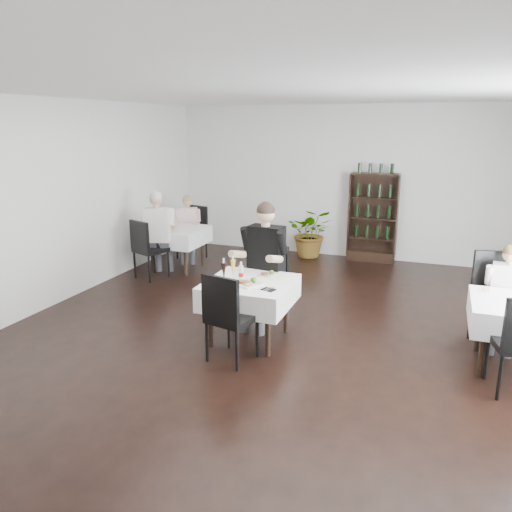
% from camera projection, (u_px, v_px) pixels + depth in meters
% --- Properties ---
extents(room_shell, '(9.00, 9.00, 9.00)m').
position_uv_depth(room_shell, '(273.00, 224.00, 5.80)').
color(room_shell, black).
rests_on(room_shell, ground).
extents(wine_shelf, '(0.90, 0.28, 1.75)m').
position_uv_depth(wine_shelf, '(373.00, 218.00, 9.67)').
color(wine_shelf, black).
rests_on(wine_shelf, ground).
extents(main_table, '(1.03, 1.03, 0.77)m').
position_uv_depth(main_table, '(250.00, 293.00, 6.13)').
color(main_table, black).
rests_on(main_table, ground).
extents(left_table, '(0.98, 0.98, 0.77)m').
position_uv_depth(left_table, '(177.00, 236.00, 9.20)').
color(left_table, black).
rests_on(left_table, ground).
extents(potted_tree, '(1.03, 0.94, 1.00)m').
position_uv_depth(potted_tree, '(311.00, 233.00, 10.06)').
color(potted_tree, '#27581E').
rests_on(potted_tree, ground).
extents(main_chair_far, '(0.57, 0.57, 1.04)m').
position_uv_depth(main_chair_far, '(268.00, 278.00, 6.78)').
color(main_chair_far, black).
rests_on(main_chair_far, ground).
extents(main_chair_near, '(0.58, 0.58, 1.05)m').
position_uv_depth(main_chair_near, '(228.00, 313.00, 5.54)').
color(main_chair_near, black).
rests_on(main_chair_near, ground).
extents(left_chair_far, '(0.59, 0.59, 1.04)m').
position_uv_depth(left_chair_far, '(194.00, 229.00, 9.99)').
color(left_chair_far, black).
rests_on(left_chair_far, ground).
extents(left_chair_near, '(0.62, 0.62, 1.05)m').
position_uv_depth(left_chair_near, '(146.00, 246.00, 8.58)').
color(left_chair_near, black).
rests_on(left_chair_near, ground).
extents(right_chair_far, '(0.65, 0.65, 1.15)m').
position_uv_depth(right_chair_far, '(497.00, 293.00, 6.00)').
color(right_chair_far, black).
rests_on(right_chair_far, ground).
extents(diner_main, '(0.66, 0.67, 1.66)m').
position_uv_depth(diner_main, '(263.00, 256.00, 6.51)').
color(diner_main, '#404148').
rests_on(diner_main, ground).
extents(diner_left_far, '(0.58, 0.61, 1.29)m').
position_uv_depth(diner_left_far, '(188.00, 223.00, 9.69)').
color(diner_left_far, '#404148').
rests_on(diner_left_far, ground).
extents(diner_left_near, '(0.65, 0.69, 1.53)m').
position_uv_depth(diner_left_near, '(159.00, 227.00, 8.67)').
color(diner_left_near, '#404148').
rests_on(diner_left_near, ground).
extents(diner_right_far, '(0.50, 0.52, 1.28)m').
position_uv_depth(diner_right_far, '(506.00, 290.00, 5.86)').
color(diner_right_far, '#404148').
rests_on(diner_right_far, ground).
extents(plate_far, '(0.25, 0.25, 0.07)m').
position_uv_depth(plate_far, '(267.00, 275.00, 6.30)').
color(plate_far, white).
rests_on(plate_far, main_table).
extents(plate_near, '(0.37, 0.37, 0.09)m').
position_uv_depth(plate_near, '(248.00, 283.00, 5.94)').
color(plate_near, white).
rests_on(plate_near, main_table).
extents(pilsner_dark, '(0.06, 0.06, 0.28)m').
position_uv_depth(pilsner_dark, '(224.00, 271.00, 6.10)').
color(pilsner_dark, black).
rests_on(pilsner_dark, main_table).
extents(pilsner_lager, '(0.07, 0.07, 0.29)m').
position_uv_depth(pilsner_lager, '(233.00, 268.00, 6.20)').
color(pilsner_lager, gold).
rests_on(pilsner_lager, main_table).
extents(coke_bottle, '(0.06, 0.06, 0.24)m').
position_uv_depth(coke_bottle, '(241.00, 273.00, 6.07)').
color(coke_bottle, silver).
rests_on(coke_bottle, main_table).
extents(napkin_cutlery, '(0.18, 0.17, 0.02)m').
position_uv_depth(napkin_cutlery, '(269.00, 289.00, 5.77)').
color(napkin_cutlery, black).
rests_on(napkin_cutlery, main_table).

